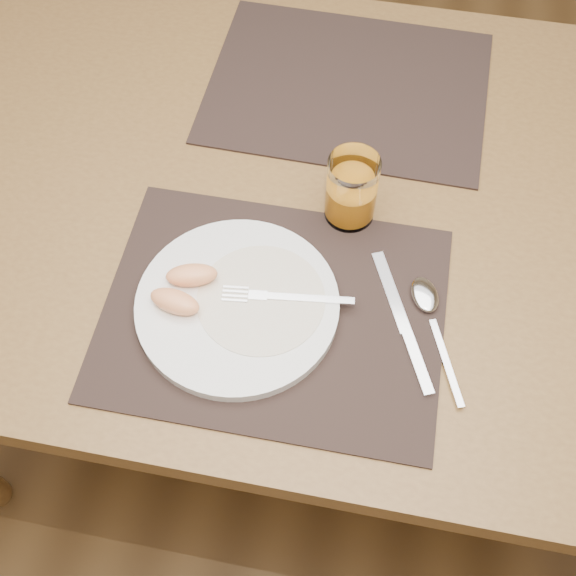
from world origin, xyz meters
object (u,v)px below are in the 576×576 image
at_px(fork, 276,297).
at_px(knife, 406,333).
at_px(placemat_far, 348,87).
at_px(plate, 237,305).
at_px(placemat_near, 274,312).
at_px(juice_glass, 351,192).
at_px(spoon, 428,304).
at_px(table, 315,222).

bearing_deg(fork, knife, -4.03).
distance_m(placemat_far, plate, 0.45).
bearing_deg(placemat_near, knife, -0.02).
xyz_separation_m(plate, fork, (0.05, 0.02, 0.01)).
relative_size(fork, juice_glass, 1.61).
relative_size(knife, juice_glass, 1.90).
xyz_separation_m(placemat_near, placemat_far, (0.03, 0.44, 0.00)).
height_order(plate, spoon, plate).
xyz_separation_m(plate, juice_glass, (0.12, 0.19, 0.04)).
bearing_deg(placemat_far, plate, -100.52).
height_order(knife, spoon, spoon).
bearing_deg(plate, juice_glass, 56.54).
height_order(placemat_far, plate, plate).
bearing_deg(fork, table, 84.79).
bearing_deg(fork, placemat_near, -94.72).
relative_size(plate, spoon, 1.45).
bearing_deg(placemat_near, spoon, 13.00).
xyz_separation_m(table, spoon, (0.18, -0.17, 0.09)).
distance_m(spoon, juice_glass, 0.19).
relative_size(placemat_far, plate, 1.67).
height_order(plate, fork, fork).
height_order(table, knife, knife).
relative_size(fork, knife, 0.85).
relative_size(table, placemat_far, 3.11).
height_order(placemat_near, fork, fork).
relative_size(table, plate, 5.19).
bearing_deg(juice_glass, knife, -60.62).
bearing_deg(placemat_near, plate, -175.24).
distance_m(table, placemat_near, 0.24).
bearing_deg(juice_glass, spoon, -47.14).
height_order(knife, juice_glass, juice_glass).
distance_m(table, fork, 0.23).
relative_size(placemat_far, fork, 2.57).
bearing_deg(spoon, plate, -168.57).
bearing_deg(spoon, placemat_near, -167.00).
relative_size(fork, spoon, 0.94).
height_order(plate, juice_glass, juice_glass).
xyz_separation_m(placemat_near, plate, (-0.05, -0.00, 0.01)).
height_order(placemat_far, juice_glass, juice_glass).
distance_m(placemat_near, fork, 0.02).
bearing_deg(knife, spoon, 63.21).
distance_m(placemat_far, juice_glass, 0.27).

